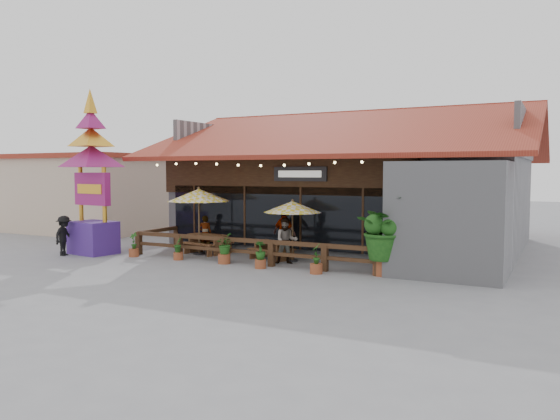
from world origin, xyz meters
The scene contains 19 objects.
ground centered at (0.00, 0.00, 0.00)m, with size 100.00×100.00×0.00m, color gray.
restaurant_building centered at (0.26, 6.61, 2.21)m, with size 15.50×14.73×6.09m.
patio_railing centered at (-2.25, -0.27, 0.61)m, with size 10.00×2.60×0.92m.
neighbor_building centered at (-15.00, 6.00, 2.14)m, with size 8.40×8.40×4.22m.
umbrella_left centered at (-4.38, 0.63, 2.35)m, with size 2.66×2.66×2.69m.
umbrella_right centered at (-0.35, 0.83, 1.99)m, with size 2.75×2.75×2.28m.
picnic_table_left centered at (-4.20, 0.95, 0.52)m, with size 1.83×1.65×0.77m.
picnic_table_right centered at (-1.21, 0.84, 0.46)m, with size 1.76×1.65×0.68m.
thai_sign_tower centered at (-8.24, -1.20, 3.72)m, with size 2.93×2.93×7.05m.
tropical_plant centered at (3.43, -0.29, 1.44)m, with size 2.18×2.30×2.51m.
diner_a centered at (-4.61, 1.35, 0.75)m, with size 0.55×0.36×1.50m, color #3D2713.
diner_b centered at (-0.27, 0.20, 0.83)m, with size 0.81×0.63×1.66m, color #3D2713.
diner_c centered at (-0.92, 1.33, 0.94)m, with size 1.10×0.46×1.88m, color #3D2713.
pedestrian centered at (-8.87, -2.09, 0.78)m, with size 1.01×0.58×1.57m, color black.
planter_a centered at (-6.28, -1.04, 0.40)m, with size 0.39×0.39×0.95m.
planter_b centered at (-4.26, -0.87, 0.40)m, with size 0.36×0.36×0.88m.
planter_c centered at (-2.28, -0.77, 0.60)m, with size 0.85×0.86×1.07m.
planter_d centered at (-0.65, -1.01, 0.45)m, with size 0.45×0.45×0.94m.
planter_e centered at (1.43, -1.03, 0.42)m, with size 0.41×0.41×1.00m.
Camera 1 is at (8.43, -16.98, 3.28)m, focal length 35.00 mm.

